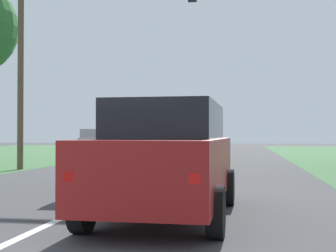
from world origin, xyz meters
The scene contains 4 objects.
ground_plane centered at (0.00, 9.03, 0.00)m, with size 120.00×120.00×0.00m, color #424244.
red_suv_near centered at (1.73, 5.72, 1.03)m, with size 2.22×4.89×1.96m.
pickup_truck_lead centered at (0.15, 10.71, 1.00)m, with size 2.50×5.42×1.95m.
traffic_light centered at (-3.86, 15.36, 5.33)m, with size 7.86×0.40×8.07m.
Camera 1 is at (3.03, -2.23, 1.42)m, focal length 49.99 mm.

